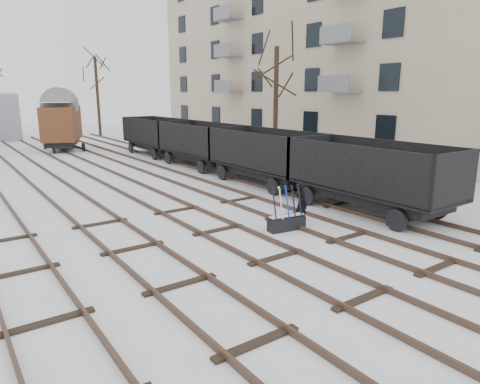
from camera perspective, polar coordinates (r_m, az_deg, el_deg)
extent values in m
plane|color=white|center=(12.10, 4.87, -8.81)|extent=(120.00, 120.00, 0.00)
cube|color=black|center=(11.52, -26.47, -11.24)|extent=(1.90, 0.20, 0.08)
cube|color=black|center=(23.24, -25.83, 0.78)|extent=(0.07, 52.00, 0.15)
cube|color=black|center=(23.50, -22.40, 1.23)|extent=(0.07, 52.00, 0.15)
cube|color=black|center=(12.23, -12.37, -8.71)|extent=(1.90, 0.20, 0.08)
cube|color=black|center=(23.89, -18.76, 1.70)|extent=(0.07, 52.00, 0.15)
cube|color=black|center=(24.32, -15.53, 2.12)|extent=(0.07, 52.00, 0.15)
cube|color=black|center=(13.58, -0.60, -6.17)|extent=(1.90, 0.20, 0.08)
cube|color=black|center=(24.88, -12.15, 2.54)|extent=(0.07, 52.00, 0.15)
cube|color=black|center=(25.47, -9.19, 2.91)|extent=(0.07, 52.00, 0.15)
cube|color=black|center=(15.40, 8.62, -3.97)|extent=(1.90, 0.20, 0.08)
cube|color=black|center=(26.18, -6.12, 3.28)|extent=(0.07, 52.00, 0.15)
cube|color=black|center=(26.90, -3.45, 3.59)|extent=(0.07, 52.00, 0.15)
cube|color=black|center=(17.55, 15.71, -2.20)|extent=(1.90, 0.20, 0.08)
cube|color=beige|center=(35.57, 15.82, 18.26)|extent=(10.00, 45.00, 16.00)
cube|color=black|center=(14.46, 6.21, -4.22)|extent=(1.35, 0.59, 0.44)
cube|color=black|center=(14.39, 6.24, -3.31)|extent=(1.33, 0.47, 0.06)
cube|color=silver|center=(14.38, 6.24, -3.15)|extent=(1.27, 0.43, 0.03)
cylinder|color=black|center=(13.99, 4.58, -1.66)|extent=(0.09, 0.32, 1.08)
cylinder|color=silver|center=(14.12, 5.44, -1.54)|extent=(0.09, 0.32, 1.08)
cylinder|color=#0E28B8|center=(14.26, 6.28, -1.42)|extent=(0.09, 0.32, 1.08)
cylinder|color=black|center=(14.40, 7.11, -1.30)|extent=(0.09, 0.32, 1.08)
cylinder|color=black|center=(14.54, 7.92, -1.18)|extent=(0.09, 0.32, 1.08)
imported|color=black|center=(14.87, 8.18, -1.55)|extent=(0.47, 0.63, 1.56)
cube|color=black|center=(17.17, 16.79, -0.23)|extent=(2.11, 5.81, 0.44)
cube|color=black|center=(17.12, 16.84, 0.49)|extent=(2.64, 6.60, 0.13)
cube|color=black|center=(15.99, 14.24, 3.00)|extent=(0.11, 6.60, 1.76)
cube|color=black|center=(17.97, 19.52, 3.73)|extent=(0.11, 6.60, 1.76)
cube|color=silver|center=(17.10, 16.86, 0.85)|extent=(2.37, 6.33, 0.07)
cylinder|color=black|center=(15.10, 20.16, -3.56)|extent=(0.13, 0.77, 0.77)
cylinder|color=black|center=(19.45, 14.05, 0.47)|extent=(0.13, 0.77, 0.77)
cube|color=black|center=(21.58, 3.33, 2.96)|extent=(2.11, 5.81, 0.44)
cube|color=black|center=(21.55, 3.34, 3.53)|extent=(2.64, 6.60, 0.13)
cube|color=black|center=(20.66, 0.62, 5.61)|extent=(0.11, 6.60, 1.76)
cube|color=black|center=(22.23, 5.93, 6.07)|extent=(0.11, 6.60, 1.76)
cube|color=silver|center=(21.53, 3.34, 3.82)|extent=(2.37, 6.33, 0.07)
cylinder|color=black|center=(19.29, 4.43, 0.73)|extent=(0.13, 0.77, 0.77)
cylinder|color=black|center=(24.01, 2.43, 3.20)|extent=(0.13, 0.77, 0.77)
cube|color=black|center=(26.81, -5.27, 4.91)|extent=(2.11, 5.81, 0.44)
cube|color=black|center=(26.78, -5.28, 5.38)|extent=(2.64, 6.60, 0.13)
cube|color=black|center=(26.07, -7.74, 7.05)|extent=(0.11, 6.60, 1.76)
cube|color=black|center=(27.33, -3.01, 7.42)|extent=(0.11, 6.60, 1.76)
cube|color=silver|center=(26.77, -5.29, 5.61)|extent=(2.37, 6.33, 0.07)
cylinder|color=black|center=(24.46, -5.21, 3.34)|extent=(0.13, 0.77, 0.77)
cylinder|color=black|center=(29.27, -5.30, 4.94)|extent=(0.13, 0.77, 0.77)
cube|color=black|center=(32.46, -11.00, 6.15)|extent=(2.11, 5.81, 0.44)
cube|color=black|center=(32.44, -11.02, 6.53)|extent=(2.64, 6.60, 0.13)
cube|color=black|center=(31.85, -13.18, 7.90)|extent=(0.11, 6.60, 1.76)
cube|color=black|center=(32.89, -9.07, 8.24)|extent=(0.11, 6.60, 1.76)
cube|color=silver|center=(32.43, -11.03, 6.72)|extent=(2.37, 6.33, 0.07)
cylinder|color=black|center=(30.10, -11.39, 4.97)|extent=(0.13, 0.77, 0.77)
cylinder|color=black|center=(34.91, -10.62, 6.09)|extent=(0.13, 0.77, 0.77)
cube|color=black|center=(37.25, -22.48, 6.17)|extent=(3.44, 4.81, 0.40)
cube|color=#512818|center=(37.13, -22.69, 8.46)|extent=(4.11, 5.55, 2.61)
cube|color=silver|center=(37.06, -22.91, 11.01)|extent=(3.80, 5.23, 0.04)
cylinder|color=black|center=(35.49, -23.57, 5.28)|extent=(0.12, 0.70, 0.70)
cylinder|color=black|center=(39.09, -21.42, 6.09)|extent=(0.12, 0.70, 0.70)
cylinder|color=black|center=(27.77, 4.78, 11.29)|extent=(0.30, 0.30, 7.30)
cylinder|color=black|center=(47.85, -18.44, 11.90)|extent=(0.30, 0.30, 8.12)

